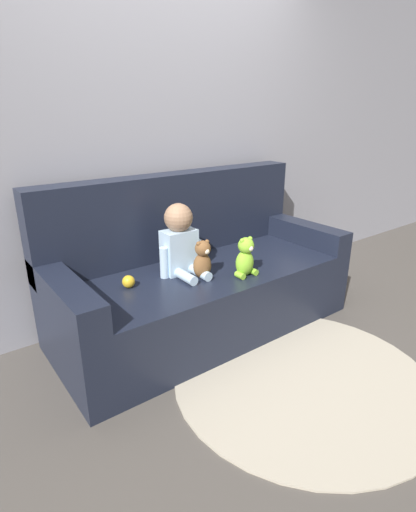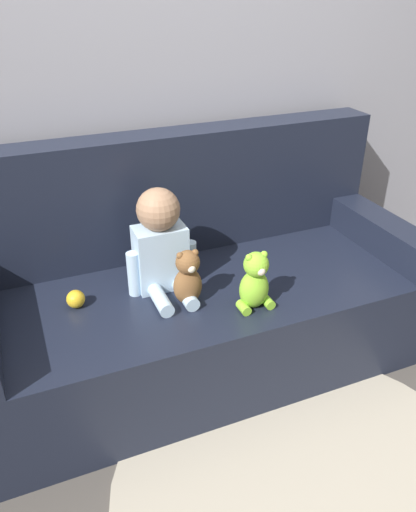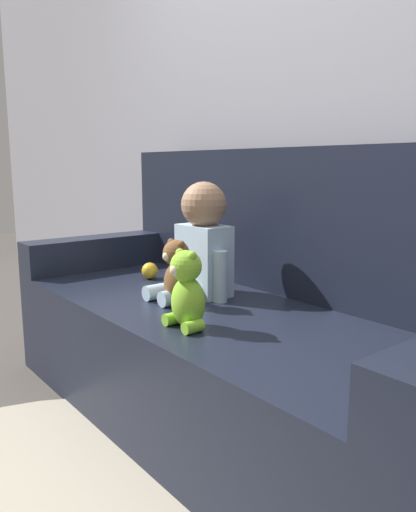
{
  "view_description": "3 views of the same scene",
  "coord_description": "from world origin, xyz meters",
  "px_view_note": "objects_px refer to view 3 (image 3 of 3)",
  "views": [
    {
      "loc": [
        -1.47,
        -1.99,
        1.45
      ],
      "look_at": [
        -0.05,
        -0.11,
        0.58
      ],
      "focal_mm": 28.0,
      "sensor_mm": 36.0,
      "label": 1
    },
    {
      "loc": [
        -0.7,
        -1.75,
        1.64
      ],
      "look_at": [
        0.03,
        0.01,
        0.57
      ],
      "focal_mm": 35.0,
      "sensor_mm": 36.0,
      "label": 2
    },
    {
      "loc": [
        1.36,
        -1.17,
        0.97
      ],
      "look_at": [
        -0.12,
        0.0,
        0.62
      ],
      "focal_mm": 35.0,
      "sensor_mm": 36.0,
      "label": 3
    }
  ],
  "objects_px": {
    "couch": "(240,330)",
    "person_baby": "(201,244)",
    "plush_toy_side": "(187,292)",
    "toy_ball": "(150,271)",
    "teddy_bear_brown": "(177,273)"
  },
  "relations": [
    {
      "from": "teddy_bear_brown",
      "to": "plush_toy_side",
      "type": "bearing_deg",
      "value": -28.49
    },
    {
      "from": "plush_toy_side",
      "to": "toy_ball",
      "type": "relative_size",
      "value": 3.37
    },
    {
      "from": "teddy_bear_brown",
      "to": "plush_toy_side",
      "type": "height_order",
      "value": "plush_toy_side"
    },
    {
      "from": "toy_ball",
      "to": "teddy_bear_brown",
      "type": "bearing_deg",
      "value": -19.04
    },
    {
      "from": "person_baby",
      "to": "toy_ball",
      "type": "relative_size",
      "value": 6.0
    },
    {
      "from": "couch",
      "to": "toy_ball",
      "type": "distance_m",
      "value": 0.57
    },
    {
      "from": "person_baby",
      "to": "plush_toy_side",
      "type": "bearing_deg",
      "value": -44.09
    },
    {
      "from": "couch",
      "to": "person_baby",
      "type": "relative_size",
      "value": 4.48
    },
    {
      "from": "teddy_bear_brown",
      "to": "couch",
      "type": "bearing_deg",
      "value": 60.4
    },
    {
      "from": "couch",
      "to": "teddy_bear_brown",
      "type": "bearing_deg",
      "value": -119.6
    },
    {
      "from": "person_baby",
      "to": "couch",
      "type": "bearing_deg",
      "value": 16.37
    },
    {
      "from": "couch",
      "to": "person_baby",
      "type": "distance_m",
      "value": 0.37
    },
    {
      "from": "toy_ball",
      "to": "person_baby",
      "type": "bearing_deg",
      "value": 1.25
    },
    {
      "from": "person_baby",
      "to": "toy_ball",
      "type": "xyz_separation_m",
      "value": [
        -0.37,
        -0.01,
        -0.17
      ]
    },
    {
      "from": "plush_toy_side",
      "to": "toy_ball",
      "type": "height_order",
      "value": "plush_toy_side"
    }
  ]
}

